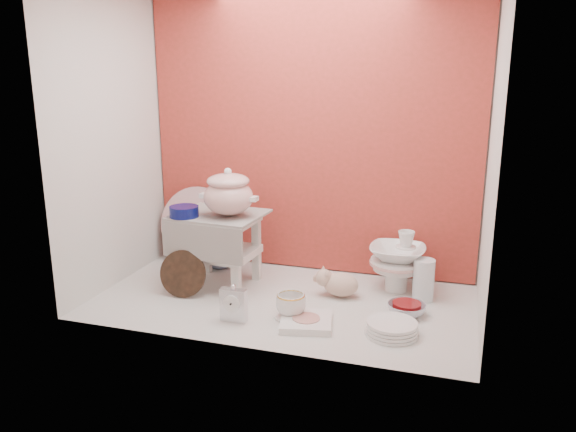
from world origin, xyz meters
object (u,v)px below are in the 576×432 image
at_px(crystal_bowl, 407,309).
at_px(floral_platter, 197,225).
at_px(plush_pig, 341,284).
at_px(porcelain_tower, 397,260).
at_px(gold_rim_teacup, 291,305).
at_px(mantel_clock, 234,303).
at_px(soup_tureen, 228,192).
at_px(blue_white_vase, 220,248).
at_px(dinner_plate_stack, 392,328).
at_px(step_stool, 220,249).

bearing_deg(crystal_bowl, floral_platter, 162.49).
xyz_separation_m(plush_pig, porcelain_tower, (0.25, 0.17, 0.09)).
height_order(gold_rim_teacup, porcelain_tower, porcelain_tower).
xyz_separation_m(mantel_clock, porcelain_tower, (0.64, 0.58, 0.07)).
bearing_deg(porcelain_tower, soup_tureen, -165.31).
relative_size(soup_tureen, blue_white_vase, 1.29).
bearing_deg(blue_white_vase, mantel_clock, -61.44).
height_order(soup_tureen, floral_platter, soup_tureen).
distance_m(mantel_clock, gold_rim_teacup, 0.26).
height_order(soup_tureen, dinner_plate_stack, soup_tureen).
relative_size(mantel_clock, plush_pig, 0.77).
xyz_separation_m(step_stool, plush_pig, (0.63, 0.01, -0.12)).
height_order(floral_platter, porcelain_tower, floral_platter).
height_order(soup_tureen, crystal_bowl, soup_tureen).
relative_size(floral_platter, blue_white_vase, 2.01).
distance_m(step_stool, mantel_clock, 0.48).
distance_m(step_stool, porcelain_tower, 0.90).
xyz_separation_m(step_stool, soup_tureen, (0.07, -0.04, 0.31)).
bearing_deg(floral_platter, porcelain_tower, -5.05).
height_order(mantel_clock, gold_rim_teacup, mantel_clock).
bearing_deg(mantel_clock, floral_platter, 126.16).
bearing_deg(porcelain_tower, step_stool, -168.59).
xyz_separation_m(step_stool, mantel_clock, (0.24, -0.41, -0.10)).
distance_m(soup_tureen, gold_rim_teacup, 0.65).
height_order(soup_tureen, blue_white_vase, soup_tureen).
bearing_deg(soup_tureen, crystal_bowl, -4.73).
relative_size(step_stool, floral_platter, 0.98).
height_order(floral_platter, mantel_clock, floral_platter).
xyz_separation_m(floral_platter, crystal_bowl, (1.23, -0.39, -0.19)).
bearing_deg(gold_rim_teacup, crystal_bowl, 20.89).
bearing_deg(plush_pig, floral_platter, 178.02).
xyz_separation_m(soup_tureen, porcelain_tower, (0.81, 0.21, -0.34)).
relative_size(gold_rim_teacup, dinner_plate_stack, 0.59).
bearing_deg(porcelain_tower, mantel_clock, -137.76).
distance_m(soup_tureen, floral_platter, 0.54).
height_order(step_stool, mantel_clock, step_stool).
bearing_deg(step_stool, crystal_bowl, -2.66).
xyz_separation_m(blue_white_vase, dinner_plate_stack, (1.04, -0.57, -0.08)).
xyz_separation_m(floral_platter, plush_pig, (0.90, -0.27, -0.15)).
height_order(soup_tureen, gold_rim_teacup, soup_tureen).
bearing_deg(floral_platter, crystal_bowl, -17.51).
xyz_separation_m(soup_tureen, mantel_clock, (0.17, -0.37, -0.41)).
xyz_separation_m(mantel_clock, dinner_plate_stack, (0.69, 0.08, -0.06)).
distance_m(blue_white_vase, dinner_plate_stack, 1.19).
bearing_deg(soup_tureen, floral_platter, 136.92).
xyz_separation_m(plush_pig, gold_rim_teacup, (-0.16, -0.31, -0.00)).
xyz_separation_m(crystal_bowl, porcelain_tower, (-0.08, 0.29, 0.13)).
distance_m(step_stool, soup_tureen, 0.32).
xyz_separation_m(step_stool, gold_rim_teacup, (0.47, -0.30, -0.13)).
height_order(step_stool, dinner_plate_stack, step_stool).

